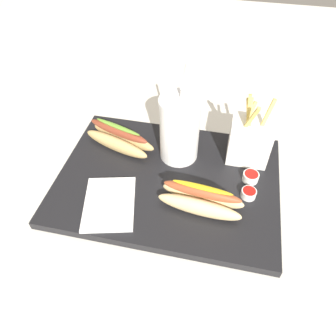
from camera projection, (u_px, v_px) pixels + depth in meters
name	position (u px, v px, depth m)	size (l,w,h in m)	color
ground_plane	(168.00, 186.00, 0.74)	(2.40, 2.40, 0.02)	silver
food_tray	(168.00, 180.00, 0.73)	(0.49, 0.36, 0.02)	black
soda_cup	(180.00, 129.00, 0.71)	(0.09, 0.09, 0.25)	white
fries_basket	(249.00, 140.00, 0.73)	(0.09, 0.08, 0.17)	white
hot_dog_1	(119.00, 138.00, 0.77)	(0.19, 0.11, 0.07)	tan
hot_dog_2	(201.00, 199.00, 0.65)	(0.18, 0.08, 0.07)	#E5C689
ketchup_cup_1	(249.00, 193.00, 0.68)	(0.03, 0.03, 0.02)	white
ketchup_cup_2	(251.00, 177.00, 0.71)	(0.04, 0.04, 0.02)	white
napkin_stack	(109.00, 203.00, 0.67)	(0.10, 0.14, 0.01)	white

